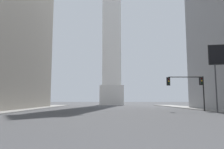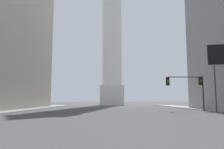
{
  "view_description": "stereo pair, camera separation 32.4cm",
  "coord_description": "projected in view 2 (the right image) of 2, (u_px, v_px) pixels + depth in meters",
  "views": [
    {
      "loc": [
        -1.54,
        -1.79,
        1.69
      ],
      "look_at": [
        -0.32,
        50.65,
        7.85
      ],
      "focal_mm": 35.0,
      "sensor_mm": 36.0,
      "label": 1
    },
    {
      "loc": [
        -1.22,
        -1.79,
        1.69
      ],
      "look_at": [
        -0.32,
        50.65,
        7.85
      ],
      "focal_mm": 35.0,
      "sensor_mm": 36.0,
      "label": 2
    }
  ],
  "objects": [
    {
      "name": "obelisk",
      "position": [
        112.0,
        25.0,
        77.14
      ],
      "size": [
        7.88,
        7.88,
        59.29
      ],
      "color": "silver",
      "rests_on": "ground_plane"
    },
    {
      "name": "traffic_light_mid_right",
      "position": [
        190.0,
        84.0,
        34.04
      ],
      "size": [
        5.94,
        0.51,
        5.39
      ],
      "color": "black",
      "rests_on": "ground_plane"
    }
  ]
}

